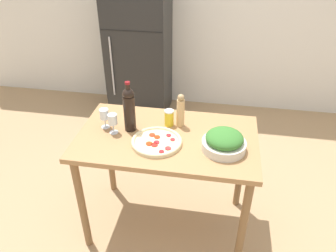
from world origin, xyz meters
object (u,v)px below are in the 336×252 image
refrigerator (139,52)px  wine_bottle (129,108)px  wine_glass_far (104,115)px  pepper_mill (181,111)px  salad_bowl (224,141)px  homemade_pizza (157,142)px  salt_canister (169,118)px  wine_glass_near (113,120)px

refrigerator → wine_bottle: size_ratio=4.21×
wine_glass_far → pepper_mill: size_ratio=0.58×
salad_bowl → homemade_pizza: bearing=-178.7°
wine_bottle → salt_canister: bearing=21.6°
salt_canister → wine_glass_far: bearing=-166.5°
wine_glass_near → pepper_mill: 0.49m
wine_glass_far → salt_canister: bearing=13.5°
wine_glass_far → salad_bowl: 0.88m
wine_bottle → salad_bowl: (0.68, -0.13, -0.11)m
wine_bottle → salad_bowl: size_ratio=1.29×
wine_glass_near → homemade_pizza: 0.35m
wine_bottle → wine_glass_far: size_ratio=2.52×
wine_glass_near → homemade_pizza: size_ratio=0.43×
wine_bottle → pepper_mill: wine_bottle is taller
salt_canister → refrigerator: bearing=111.1°
wine_glass_near → salad_bowl: size_ratio=0.51×
wine_bottle → salt_canister: size_ratio=3.05×
wine_glass_far → salt_canister: (0.46, 0.11, -0.04)m
homemade_pizza → salt_canister: bearing=79.8°
pepper_mill → salt_canister: 0.10m
refrigerator → wine_glass_near: 1.92m
wine_bottle → salad_bowl: bearing=-11.0°
wine_glass_near → salt_canister: wine_glass_near is taller
pepper_mill → salad_bowl: size_ratio=0.88×
pepper_mill → refrigerator: bearing=113.6°
salad_bowl → salt_canister: salad_bowl is taller
refrigerator → salad_bowl: bearing=-61.3°
wine_bottle → salad_bowl: 0.70m
wine_bottle → pepper_mill: (0.35, 0.11, -0.05)m
salt_canister → pepper_mill: bearing=5.6°
wine_glass_far → pepper_mill: bearing=12.3°
wine_glass_near → wine_bottle: bearing=30.2°
wine_bottle → homemade_pizza: 0.31m
wine_glass_far → salt_canister: 0.47m
homemade_pizza → wine_bottle: bearing=147.6°
pepper_mill → homemade_pizza: 0.31m
wine_glass_near → wine_glass_far: size_ratio=1.00×
refrigerator → salad_bowl: size_ratio=5.43×
wine_glass_far → refrigerator: bearing=96.4°
refrigerator → homemade_pizza: 2.06m
wine_bottle → wine_glass_near: wine_bottle is taller
refrigerator → homemade_pizza: bearing=-72.5°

